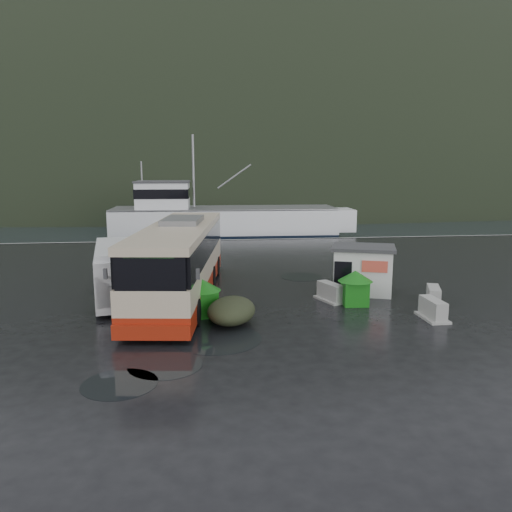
{
  "coord_description": "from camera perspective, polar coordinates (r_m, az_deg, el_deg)",
  "views": [
    {
      "loc": [
        -0.23,
        -21.84,
        6.22
      ],
      "look_at": [
        2.68,
        2.87,
        1.7
      ],
      "focal_mm": 35.0,
      "sensor_mm": 36.0,
      "label": 1
    }
  ],
  "objects": [
    {
      "name": "ticket_kiosk",
      "position": [
        25.37,
        12.0,
        -4.12
      ],
      "size": [
        3.59,
        3.14,
        2.35
      ],
      "primitive_type": null,
      "rotation": [
        0.0,
        0.0,
        -0.34
      ],
      "color": "silver",
      "rests_on": "ground"
    },
    {
      "name": "waste_bin_left",
      "position": [
        21.23,
        -6.14,
        -6.8
      ],
      "size": [
        1.43,
        1.43,
        1.59
      ],
      "primitive_type": null,
      "rotation": [
        0.0,
        0.0,
        0.31
      ],
      "color": "#136912",
      "rests_on": "ground"
    },
    {
      "name": "headland",
      "position": [
        272.1,
        -4.63,
        8.95
      ],
      "size": [
        780.0,
        540.0,
        570.0
      ],
      "primitive_type": "ellipsoid",
      "color": "black",
      "rests_on": "ground"
    },
    {
      "name": "white_van",
      "position": [
        24.34,
        -15.22,
        -4.88
      ],
      "size": [
        3.18,
        6.56,
        2.63
      ],
      "primitive_type": null,
      "rotation": [
        0.0,
        0.0,
        0.17
      ],
      "color": "white",
      "rests_on": "ground"
    },
    {
      "name": "ground",
      "position": [
        22.71,
        -5.91,
        -5.66
      ],
      "size": [
        160.0,
        160.0,
        0.0
      ],
      "primitive_type": "plane",
      "color": "black",
      "rests_on": "ground"
    },
    {
      "name": "jersey_barrier_c",
      "position": [
        21.93,
        19.49,
        -6.78
      ],
      "size": [
        0.85,
        1.68,
        0.84
      ],
      "primitive_type": null,
      "rotation": [
        0.0,
        0.0,
        0.01
      ],
      "color": "#999993",
      "rests_on": "ground"
    },
    {
      "name": "puddles",
      "position": [
        19.31,
        -4.11,
        -8.51
      ],
      "size": [
        10.4,
        15.53,
        0.01
      ],
      "color": "black",
      "rests_on": "ground"
    },
    {
      "name": "waste_bin_right",
      "position": [
        23.2,
        11.18,
        -5.46
      ],
      "size": [
        1.22,
        1.22,
        1.58
      ],
      "primitive_type": null,
      "rotation": [
        0.0,
        0.0,
        -0.08
      ],
      "color": "#136912",
      "rests_on": "ground"
    },
    {
      "name": "jersey_barrier_a",
      "position": [
        23.64,
        8.52,
        -5.07
      ],
      "size": [
        1.37,
        1.86,
        0.84
      ],
      "primitive_type": null,
      "rotation": [
        0.0,
        0.0,
        0.36
      ],
      "color": "#999993",
      "rests_on": "ground"
    },
    {
      "name": "fishing_trawler",
      "position": [
        51.62,
        -3.59,
        3.36
      ],
      "size": [
        26.9,
        6.52,
        10.71
      ],
      "primitive_type": null,
      "rotation": [
        0.0,
        0.0,
        -0.02
      ],
      "color": "white",
      "rests_on": "ground"
    },
    {
      "name": "coach_bus",
      "position": [
        24.27,
        -8.55,
        -4.67
      ],
      "size": [
        4.9,
        13.51,
        3.74
      ],
      "primitive_type": null,
      "rotation": [
        0.0,
        0.0,
        -0.13
      ],
      "color": "#C3B094",
      "rests_on": "ground"
    },
    {
      "name": "jersey_barrier_b",
      "position": [
        24.24,
        19.57,
        -5.18
      ],
      "size": [
        1.31,
        1.78,
        0.8
      ],
      "primitive_type": null,
      "rotation": [
        0.0,
        0.0,
        -0.36
      ],
      "color": "#999993",
      "rests_on": "ground"
    },
    {
      "name": "harbor_water",
      "position": [
        131.98,
        -6.68,
        7.52
      ],
      "size": [
        300.0,
        180.0,
        0.02
      ],
      "primitive_type": "cube",
      "color": "black",
      "rests_on": "ground"
    },
    {
      "name": "dome_tent",
      "position": [
        20.19,
        -2.81,
        -7.66
      ],
      "size": [
        2.53,
        3.04,
        1.03
      ],
      "primitive_type": null,
      "rotation": [
        0.0,
        0.0,
        -0.28
      ],
      "color": "#2A301C",
      "rests_on": "ground"
    },
    {
      "name": "quay_edge",
      "position": [
        42.3,
        -6.34,
        1.78
      ],
      "size": [
        160.0,
        0.6,
        1.5
      ],
      "primitive_type": "cube",
      "color": "#999993",
      "rests_on": "ground"
    }
  ]
}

